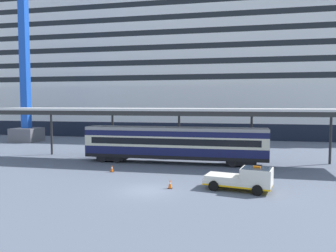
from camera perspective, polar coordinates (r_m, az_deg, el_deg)
The scene contains 8 objects.
ground_plane at distance 26.70m, azimuth -3.75°, elevation -10.95°, with size 400.00×400.00×0.00m, color #525B6C.
cruise_ship at distance 78.31m, azimuth -2.95°, elevation 8.91°, with size 129.36×26.46×41.60m.
platform_canopy at distance 37.96m, azimuth 1.24°, elevation 2.65°, with size 42.96×5.88×6.23m.
train_carriage at distance 37.82m, azimuth 1.11°, elevation -2.95°, with size 20.55×2.81×4.11m.
service_truck at distance 27.01m, azimuth 12.94°, elevation -8.70°, with size 5.51×3.06×2.02m.
traffic_cone_near at distance 33.85m, azimuth -9.57°, elevation -7.16°, with size 0.36×0.36×0.73m.
traffic_cone_mid at distance 27.14m, azimuth 0.35°, elevation -9.87°, with size 0.36×0.36×0.76m.
dockside_crane at distance 64.79m, azimuth -23.11°, elevation 14.76°, with size 14.00×4.40×58.47m.
Camera 1 is at (6.91, -24.85, 6.90)m, focal length 35.65 mm.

